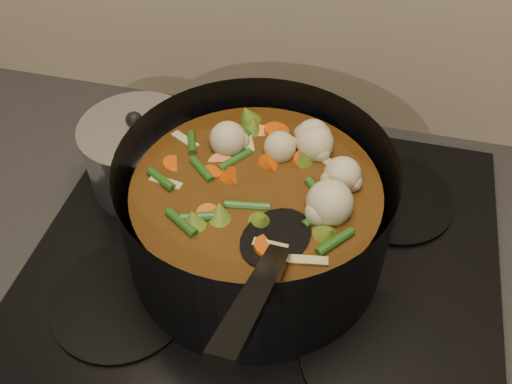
# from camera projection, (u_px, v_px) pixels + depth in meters

# --- Properties ---
(stovetop) EXTENTS (0.62, 0.54, 0.03)m
(stovetop) POSITION_uv_depth(u_px,v_px,m) (267.00, 250.00, 0.79)
(stovetop) COLOR black
(stovetop) RESTS_ON counter
(stockpot) EXTENTS (0.40, 0.49, 0.25)m
(stockpot) POSITION_uv_depth(u_px,v_px,m) (256.00, 214.00, 0.72)
(stockpot) COLOR black
(stockpot) RESTS_ON stovetop
(saucepan) EXTENTS (0.16, 0.16, 0.13)m
(saucepan) POSITION_uv_depth(u_px,v_px,m) (141.00, 155.00, 0.83)
(saucepan) COLOR silver
(saucepan) RESTS_ON stovetop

